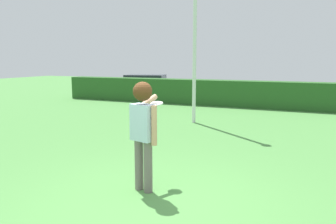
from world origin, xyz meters
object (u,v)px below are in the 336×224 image
at_px(person, 143,124).
at_px(lamppost, 195,7).
at_px(frisbee, 156,104).
at_px(parked_car_white, 146,84).

distance_m(person, lamppost, 6.59).
xyz_separation_m(person, frisbee, (-0.05, 0.58, 0.25)).
height_order(person, lamppost, lamppost).
height_order(person, parked_car_white, person).
xyz_separation_m(person, parked_car_white, (-6.43, 12.60, -0.42)).
height_order(frisbee, parked_car_white, frisbee).
bearing_deg(person, lamppost, 101.20).
relative_size(lamppost, parked_car_white, 1.54).
distance_m(person, parked_car_white, 14.15).
bearing_deg(frisbee, lamppost, 101.90).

